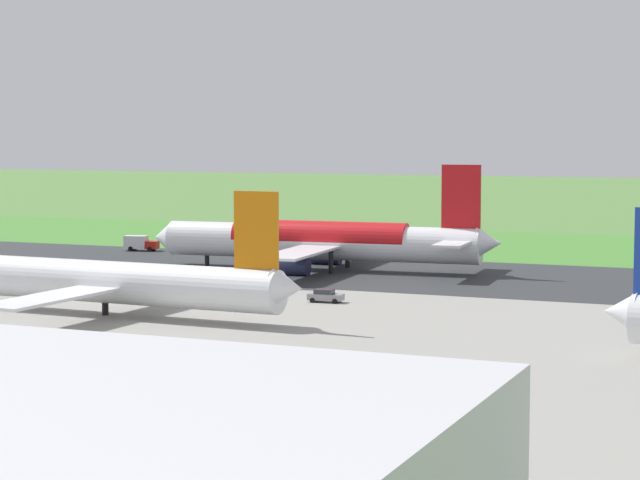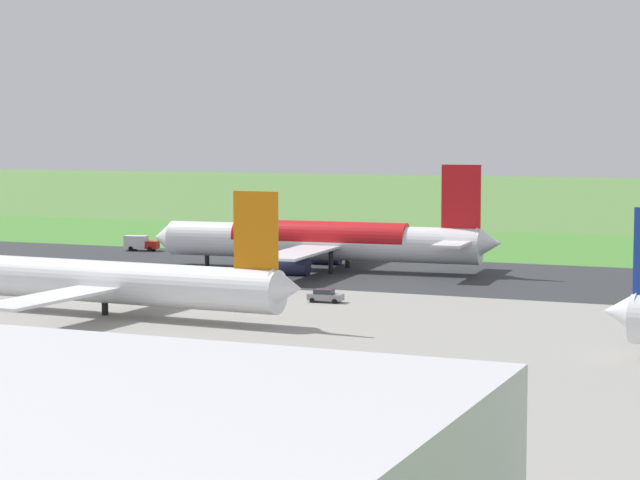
# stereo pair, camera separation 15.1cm
# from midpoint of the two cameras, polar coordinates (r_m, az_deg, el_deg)

# --- Properties ---
(ground_plane) EXTENTS (800.00, 800.00, 0.00)m
(ground_plane) POSITION_cam_midpoint_polar(r_m,az_deg,el_deg) (182.62, -3.68, -1.27)
(ground_plane) COLOR #547F3D
(runway_asphalt) EXTENTS (600.00, 40.40, 0.06)m
(runway_asphalt) POSITION_cam_midpoint_polar(r_m,az_deg,el_deg) (182.62, -3.68, -1.26)
(runway_asphalt) COLOR #2D3033
(runway_asphalt) RESTS_ON ground
(apron_concrete) EXTENTS (440.00, 110.00, 0.05)m
(apron_concrete) POSITION_cam_midpoint_polar(r_m,az_deg,el_deg) (135.03, -14.46, -3.65)
(apron_concrete) COLOR gray
(apron_concrete) RESTS_ON ground
(grass_verge_foreground) EXTENTS (600.00, 80.00, 0.04)m
(grass_verge_foreground) POSITION_cam_midpoint_polar(r_m,az_deg,el_deg) (218.60, 0.97, -0.21)
(grass_verge_foreground) COLOR #478534
(grass_verge_foreground) RESTS_ON ground
(airliner_main) EXTENTS (54.15, 44.33, 15.88)m
(airliner_main) POSITION_cam_midpoint_polar(r_m,az_deg,el_deg) (176.79, 0.09, -0.05)
(airliner_main) COLOR white
(airliner_main) RESTS_ON ground
(airliner_parked_mid) EXTENTS (48.68, 39.77, 14.22)m
(airliner_parked_mid) POSITION_cam_midpoint_polar(r_m,az_deg,el_deg) (134.76, -10.14, -1.93)
(airliner_parked_mid) COLOR white
(airliner_parked_mid) RESTS_ON ground
(service_truck_baggage) EXTENTS (6.15, 3.43, 2.65)m
(service_truck_baggage) POSITION_cam_midpoint_polar(r_m,az_deg,el_deg) (208.56, -8.58, -0.14)
(service_truck_baggage) COLOR #B21914
(service_truck_baggage) RESTS_ON ground
(service_truck_fuel) EXTENTS (5.66, 5.73, 2.65)m
(service_truck_fuel) POSITION_cam_midpoint_polar(r_m,az_deg,el_deg) (165.53, -14.18, -1.58)
(service_truck_fuel) COLOR silver
(service_truck_fuel) RESTS_ON ground
(service_car_ops) EXTENTS (4.34, 2.21, 1.62)m
(service_car_ops) POSITION_cam_midpoint_polar(r_m,az_deg,el_deg) (143.30, 0.23, -2.66)
(service_car_ops) COLOR gray
(service_car_ops) RESTS_ON ground
(no_stopping_sign) EXTENTS (0.60, 0.10, 2.49)m
(no_stopping_sign) POSITION_cam_midpoint_polar(r_m,az_deg,el_deg) (208.30, 5.42, -0.09)
(no_stopping_sign) COLOR slate
(no_stopping_sign) RESTS_ON ground
(traffic_cone_orange) EXTENTS (0.40, 0.40, 0.55)m
(traffic_cone_orange) POSITION_cam_midpoint_polar(r_m,az_deg,el_deg) (212.16, 3.54, -0.31)
(traffic_cone_orange) COLOR orange
(traffic_cone_orange) RESTS_ON ground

